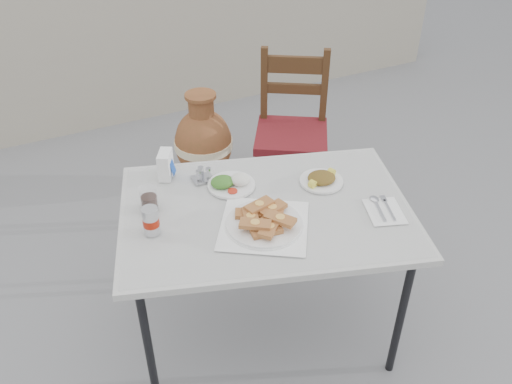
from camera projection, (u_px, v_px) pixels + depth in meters
name	position (u px, v px, depth m)	size (l,w,h in m)	color
ground	(256.00, 316.00, 2.82)	(80.00, 80.00, 0.00)	#5F6062
cafe_table	(266.00, 218.00, 2.36)	(1.44, 1.18, 0.76)	black
pide_plate	(264.00, 219.00, 2.21)	(0.49, 0.49, 0.07)	white
salad_rice_plate	(231.00, 183.00, 2.45)	(0.22, 0.22, 0.05)	white
salad_chopped_plate	(322.00, 179.00, 2.48)	(0.20, 0.20, 0.04)	white
soda_can	(151.00, 221.00, 2.16)	(0.07, 0.07, 0.12)	silver
cola_glass	(149.00, 200.00, 2.29)	(0.08, 0.08, 0.11)	white
napkin_holder	(166.00, 165.00, 2.49)	(0.10, 0.12, 0.13)	white
condiment_caddy	(203.00, 176.00, 2.49)	(0.10, 0.08, 0.07)	#B4B4BB
cutlery_napkin	(383.00, 209.00, 2.32)	(0.20, 0.23, 0.01)	white
chair	(292.00, 130.00, 3.38)	(0.60, 0.60, 0.99)	#36220E
terracotta_urn	(204.00, 144.00, 3.63)	(0.39, 0.39, 0.68)	brown
back_wall	(119.00, 47.00, 4.30)	(6.00, 0.25, 1.20)	gray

